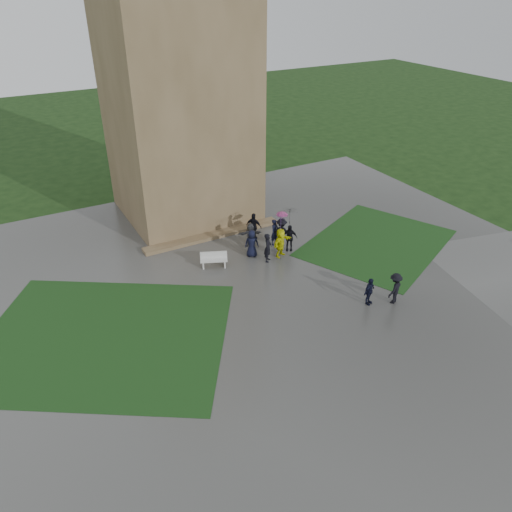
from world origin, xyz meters
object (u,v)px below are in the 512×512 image
bench (214,259)px  pedestrian_mid (369,291)px  tower (177,76)px  pedestrian_near (395,288)px

bench → pedestrian_mid: bearing=-30.2°
tower → bench: 11.59m
pedestrian_mid → pedestrian_near: pedestrian_near is taller
pedestrian_mid → pedestrian_near: bearing=-42.0°
tower → pedestrian_near: size_ratio=10.81×
tower → bench: size_ratio=11.38×
tower → pedestrian_mid: bearing=-75.5°
tower → pedestrian_near: (5.01, -15.26, -8.15)m
bench → pedestrian_near: pedestrian_near is taller
pedestrian_mid → pedestrian_near: (1.19, -0.51, 0.10)m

